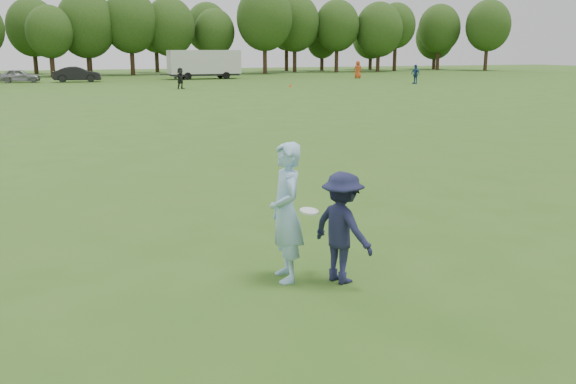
% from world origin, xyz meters
% --- Properties ---
extents(ground, '(200.00, 200.00, 0.00)m').
position_xyz_m(ground, '(0.00, 0.00, 0.00)').
color(ground, '#315919').
rests_on(ground, ground).
extents(thrower, '(0.56, 0.78, 2.02)m').
position_xyz_m(thrower, '(-0.10, -0.01, 1.01)').
color(thrower, '#93C0E3').
rests_on(thrower, ground).
extents(defender, '(0.92, 1.18, 1.61)m').
position_xyz_m(defender, '(0.62, -0.39, 0.81)').
color(defender, '#1B1D3C').
rests_on(defender, ground).
extents(player_far_b, '(0.68, 1.15, 1.84)m').
position_xyz_m(player_far_b, '(30.85, 43.56, 0.92)').
color(player_far_b, navy).
rests_on(player_far_b, ground).
extents(player_far_c, '(1.14, 0.95, 2.00)m').
position_xyz_m(player_far_c, '(31.03, 55.64, 1.00)').
color(player_far_c, '#C94217').
rests_on(player_far_c, ground).
extents(player_far_d, '(1.70, 1.23, 1.78)m').
position_xyz_m(player_far_d, '(7.88, 44.17, 0.89)').
color(player_far_d, black).
rests_on(player_far_d, ground).
extents(car_e, '(4.09, 1.92, 1.35)m').
position_xyz_m(car_e, '(-5.06, 60.09, 0.68)').
color(car_e, gray).
rests_on(car_e, ground).
extents(car_f, '(4.88, 2.25, 1.55)m').
position_xyz_m(car_f, '(0.43, 59.24, 0.77)').
color(car_f, black).
rests_on(car_f, ground).
extents(field_cone, '(0.28, 0.28, 0.30)m').
position_xyz_m(field_cone, '(17.59, 43.32, 0.15)').
color(field_cone, '#E63C0C').
rests_on(field_cone, ground).
extents(disc_in_play, '(0.32, 0.32, 0.07)m').
position_xyz_m(disc_in_play, '(0.13, -0.31, 1.08)').
color(disc_in_play, white).
rests_on(disc_in_play, ground).
extents(cargo_trailer, '(9.00, 2.75, 3.20)m').
position_xyz_m(cargo_trailer, '(14.21, 60.85, 1.78)').
color(cargo_trailer, silver).
rests_on(cargo_trailer, ground).
extents(treeline, '(130.35, 18.39, 11.74)m').
position_xyz_m(treeline, '(2.81, 76.90, 6.26)').
color(treeline, '#332114').
rests_on(treeline, ground).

